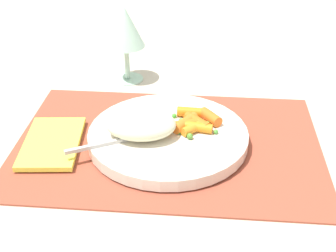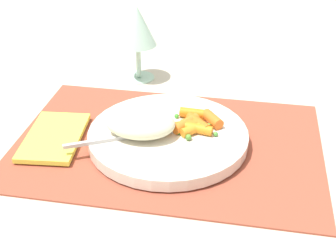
{
  "view_description": "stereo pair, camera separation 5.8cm",
  "coord_description": "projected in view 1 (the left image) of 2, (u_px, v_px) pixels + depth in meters",
  "views": [
    {
      "loc": [
        0.05,
        -0.62,
        0.42
      ],
      "look_at": [
        0.0,
        0.0,
        0.03
      ],
      "focal_mm": 50.4,
      "sensor_mm": 36.0,
      "label": 1
    },
    {
      "loc": [
        0.11,
        -0.61,
        0.42
      ],
      "look_at": [
        0.0,
        0.0,
        0.03
      ],
      "focal_mm": 50.4,
      "sensor_mm": 36.0,
      "label": 2
    }
  ],
  "objects": [
    {
      "name": "carrot_portion",
      "position": [
        193.0,
        122.0,
        0.75
      ],
      "size": [
        0.09,
        0.07,
        0.02
      ],
      "color": "orange",
      "rests_on": "plate"
    },
    {
      "name": "plate",
      "position": [
        168.0,
        136.0,
        0.74
      ],
      "size": [
        0.25,
        0.25,
        0.02
      ],
      "primitive_type": "cylinder",
      "color": "silver",
      "rests_on": "placemat"
    },
    {
      "name": "rice_mound",
      "position": [
        141.0,
        124.0,
        0.72
      ],
      "size": [
        0.11,
        0.08,
        0.04
      ],
      "primitive_type": "ellipsoid",
      "color": "beige",
      "rests_on": "plate"
    },
    {
      "name": "ground_plane",
      "position": [
        168.0,
        144.0,
        0.75
      ],
      "size": [
        2.4,
        2.4,
        0.0
      ],
      "primitive_type": "plane",
      "color": "beige"
    },
    {
      "name": "fork",
      "position": [
        146.0,
        135.0,
        0.72
      ],
      "size": [
        0.19,
        0.11,
        0.01
      ],
      "color": "silver",
      "rests_on": "plate"
    },
    {
      "name": "napkin",
      "position": [
        52.0,
        143.0,
        0.73
      ],
      "size": [
        0.1,
        0.15,
        0.01
      ],
      "primitive_type": "cube",
      "rotation": [
        0.0,
        0.0,
        0.1
      ],
      "color": "#EAE54C",
      "rests_on": "placemat"
    },
    {
      "name": "wine_glass",
      "position": [
        125.0,
        29.0,
        0.89
      ],
      "size": [
        0.07,
        0.07,
        0.15
      ],
      "color": "#B2E0CC",
      "rests_on": "ground_plane"
    },
    {
      "name": "placemat",
      "position": [
        168.0,
        143.0,
        0.75
      ],
      "size": [
        0.48,
        0.33,
        0.01
      ],
      "primitive_type": "cube",
      "color": "#9E4733",
      "rests_on": "ground_plane"
    },
    {
      "name": "pea_scatter",
      "position": [
        195.0,
        126.0,
        0.74
      ],
      "size": [
        0.08,
        0.08,
        0.01
      ],
      "color": "#54AE35",
      "rests_on": "plate"
    }
  ]
}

